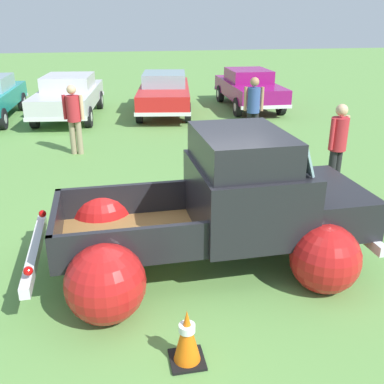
{
  "coord_description": "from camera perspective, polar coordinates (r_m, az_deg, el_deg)",
  "views": [
    {
      "loc": [
        -1.18,
        -5.37,
        3.35
      ],
      "look_at": [
        0.0,
        0.63,
        0.86
      ],
      "focal_mm": 40.93,
      "sensor_mm": 36.0,
      "label": 1
    }
  ],
  "objects": [
    {
      "name": "show_car_2",
      "position": [
        16.2,
        -3.62,
        12.95
      ],
      "size": [
        2.52,
        4.91,
        1.43
      ],
      "rotation": [
        0.0,
        0.0,
        -1.73
      ],
      "color": "black",
      "rests_on": "ground"
    },
    {
      "name": "show_car_3",
      "position": [
        17.3,
        7.42,
        13.39
      ],
      "size": [
        1.94,
        4.54,
        1.43
      ],
      "rotation": [
        0.0,
        0.0,
        -1.61
      ],
      "color": "black",
      "rests_on": "ground"
    },
    {
      "name": "spectator_1",
      "position": [
        12.12,
        8.0,
        10.97
      ],
      "size": [
        0.54,
        0.41,
        1.83
      ],
      "rotation": [
        0.0,
        0.0,
        1.32
      ],
      "color": "black",
      "rests_on": "ground"
    },
    {
      "name": "spectator_0",
      "position": [
        11.53,
        -15.14,
        9.64
      ],
      "size": [
        0.54,
        0.42,
        1.76
      ],
      "rotation": [
        0.0,
        0.0,
        1.31
      ],
      "color": "gray",
      "rests_on": "ground"
    },
    {
      "name": "lane_cone_0",
      "position": [
        4.68,
        -0.65,
        -18.34
      ],
      "size": [
        0.36,
        0.36,
        0.63
      ],
      "color": "black",
      "rests_on": "ground"
    },
    {
      "name": "ground_plane",
      "position": [
        6.44,
        1.09,
        -9.22
      ],
      "size": [
        80.0,
        80.0,
        0.0
      ],
      "primitive_type": "plane",
      "color": "#609347"
    },
    {
      "name": "show_car_1",
      "position": [
        16.06,
        -15.75,
        12.12
      ],
      "size": [
        2.4,
        4.89,
        1.43
      ],
      "rotation": [
        0.0,
        0.0,
        -1.69
      ],
      "color": "black",
      "rests_on": "ground"
    },
    {
      "name": "vintage_pickup_truck",
      "position": [
        6.17,
        4.66,
        -2.78
      ],
      "size": [
        4.65,
        2.81,
        1.96
      ],
      "rotation": [
        0.0,
        0.0,
        0.01
      ],
      "color": "black",
      "rests_on": "ground"
    },
    {
      "name": "spectator_2",
      "position": [
        9.12,
        18.46,
        6.15
      ],
      "size": [
        0.52,
        0.45,
        1.77
      ],
      "rotation": [
        0.0,
        0.0,
        5.16
      ],
      "color": "black",
      "rests_on": "ground"
    }
  ]
}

